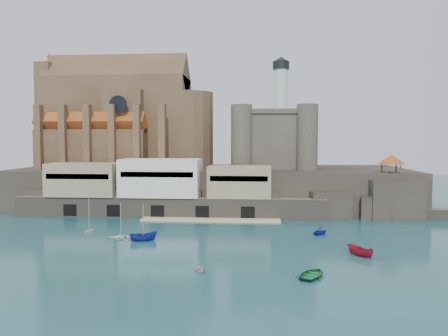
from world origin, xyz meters
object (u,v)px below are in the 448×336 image
church (125,122)px  pavilion (391,161)px  castle_keep (273,136)px  boat_1 (199,271)px  boat_2 (143,241)px

church → pavilion: church is taller
castle_keep → pavilion: castle_keep is taller
pavilion → boat_1: (-37.39, -44.30, -12.73)m
church → castle_keep: (40.21, -0.78, -3.81)m
pavilion → boat_1: pavilion is taller
castle_keep → boat_2: castle_keep is taller
pavilion → boat_2: pavilion is taller
church → boat_2: (16.70, -43.61, -22.13)m
church → castle_keep: bearing=-1.1°
church → pavilion: (66.13, -15.85, -9.40)m
castle_keep → boat_2: 52.18m
boat_1 → castle_keep: bearing=57.1°
boat_1 → pavilion: bearing=27.8°
castle_keep → pavilion: bearing=-30.2°
boat_2 → church: bearing=0.6°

